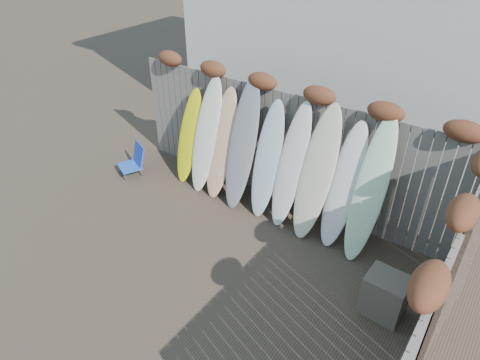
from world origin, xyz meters
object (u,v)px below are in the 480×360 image
Objects in this scene: beach_chair at (134,160)px; lattice_panel at (461,269)px; wooden_crate at (385,295)px; surfboard_0 at (189,137)px.

beach_chair is 5.90m from lattice_panel.
surfboard_0 reaches higher than wooden_crate.
wooden_crate is (5.15, -0.49, 0.03)m from beach_chair.
beach_chair is at bearing -147.31° from surfboard_0.
surfboard_0 is (-4.16, 1.02, 0.57)m from wooden_crate.
surfboard_0 reaches higher than beach_chair.
surfboard_0 is at bearing 28.11° from beach_chair.
wooden_crate is 0.29× the size of lattice_panel.
beach_chair is 5.18m from wooden_crate.
lattice_panel is at bearing -3.15° from beach_chair.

